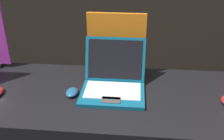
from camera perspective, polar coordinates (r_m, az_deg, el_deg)
laptop_middle at (r=1.47m, az=0.33°, el=-2.15°), size 0.35×0.35×0.26m
mouse_middle at (r=1.46m, az=-8.69°, el=-4.81°), size 0.07×0.10×0.03m
promo_stand_middle at (r=1.59m, az=0.96°, el=5.19°), size 0.35×0.07×0.39m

